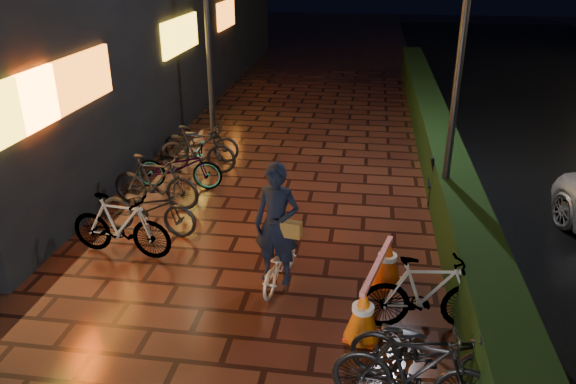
# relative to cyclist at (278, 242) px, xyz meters

# --- Properties ---
(ground) EXTENTS (80.00, 80.00, 0.00)m
(ground) POSITION_rel_cyclist_xyz_m (-0.42, -1.34, -0.74)
(ground) COLOR #381911
(ground) RESTS_ON ground
(hedge) EXTENTS (0.70, 20.00, 1.00)m
(hedge) POSITION_rel_cyclist_xyz_m (2.88, 6.66, -0.24)
(hedge) COLOR black
(hedge) RESTS_ON ground
(lamp_post_hedge) EXTENTS (0.45, 0.16, 4.69)m
(lamp_post_hedge) POSITION_rel_cyclist_xyz_m (2.65, 2.30, 1.84)
(lamp_post_hedge) COLOR black
(lamp_post_hedge) RESTS_ON ground
(lamp_post_sf) EXTENTS (0.54, 0.17, 5.67)m
(lamp_post_sf) POSITION_rel_cyclist_xyz_m (-2.88, 6.88, 2.38)
(lamp_post_sf) COLOR black
(lamp_post_sf) RESTS_ON ground
(cyclist) EXTENTS (0.75, 1.45, 1.99)m
(cyclist) POSITION_rel_cyclist_xyz_m (0.00, 0.00, 0.00)
(cyclist) COLOR silver
(cyclist) RESTS_ON ground
(traffic_barrier) EXTENTS (0.84, 1.88, 0.76)m
(traffic_barrier) POSITION_rel_cyclist_xyz_m (1.46, -0.40, -0.36)
(traffic_barrier) COLOR orange
(traffic_barrier) RESTS_ON ground
(cart_assembly) EXTENTS (0.63, 0.59, 1.08)m
(cart_assembly) POSITION_rel_cyclist_xyz_m (2.76, 3.39, -0.18)
(cart_assembly) COLOR black
(cart_assembly) RESTS_ON ground
(parked_bikes_storefront) EXTENTS (2.13, 5.25, 1.08)m
(parked_bikes_storefront) POSITION_rel_cyclist_xyz_m (-2.68, 2.92, -0.23)
(parked_bikes_storefront) COLOR black
(parked_bikes_storefront) RESTS_ON ground
(parked_bikes_hedge) EXTENTS (2.10, 2.26, 1.08)m
(parked_bikes_hedge) POSITION_rel_cyclist_xyz_m (2.02, -1.66, -0.22)
(parked_bikes_hedge) COLOR black
(parked_bikes_hedge) RESTS_ON ground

